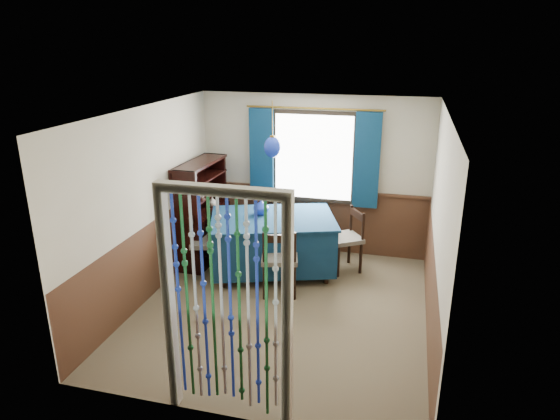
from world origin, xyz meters
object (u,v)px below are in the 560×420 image
(sideboard, at_px, (203,225))
(chair_near, at_px, (280,259))
(vase_table, at_px, (261,207))
(chair_far, at_px, (269,225))
(vase_sideboard, at_px, (212,201))
(chair_left, at_px, (205,242))
(dining_table, at_px, (273,241))
(pendant_lamp, at_px, (272,147))
(bowl_shelf, at_px, (200,196))
(chair_right, at_px, (347,238))

(sideboard, bearing_deg, chair_near, -27.46)
(vase_table, bearing_deg, chair_far, 95.89)
(vase_sideboard, bearing_deg, chair_near, -38.51)
(chair_left, bearing_deg, chair_far, 133.54)
(dining_table, bearing_deg, chair_near, -86.50)
(chair_near, xyz_separation_m, chair_far, (-0.54, 1.39, -0.08))
(dining_table, bearing_deg, vase_table, 138.00)
(chair_near, distance_m, pendant_lamp, 1.54)
(pendant_lamp, distance_m, bowl_shelf, 1.36)
(pendant_lamp, bearing_deg, vase_table, 157.08)
(chair_near, height_order, pendant_lamp, pendant_lamp)
(chair_far, relative_size, sideboard, 0.52)
(vase_sideboard, bearing_deg, vase_table, -21.98)
(chair_far, height_order, pendant_lamp, pendant_lamp)
(pendant_lamp, distance_m, vase_table, 0.94)
(sideboard, xyz_separation_m, vase_sideboard, (0.06, 0.27, 0.31))
(dining_table, height_order, chair_far, dining_table)
(chair_left, xyz_separation_m, sideboard, (-0.25, 0.53, 0.05))
(bowl_shelf, bearing_deg, chair_right, 9.22)
(dining_table, relative_size, bowl_shelf, 10.22)
(bowl_shelf, relative_size, vase_sideboard, 1.15)
(bowl_shelf, bearing_deg, chair_far, 41.48)
(chair_near, distance_m, sideboard, 1.66)
(chair_right, height_order, sideboard, sideboard)
(pendant_lamp, bearing_deg, chair_left, -159.34)
(bowl_shelf, bearing_deg, chair_left, -59.98)
(chair_left, distance_m, chair_right, 2.07)
(chair_left, bearing_deg, chair_right, 93.91)
(dining_table, xyz_separation_m, chair_far, (-0.27, 0.74, -0.06))
(chair_near, distance_m, chair_left, 1.23)
(vase_table, distance_m, bowl_shelf, 0.93)
(chair_far, bearing_deg, dining_table, 83.89)
(chair_left, height_order, vase_table, vase_table)
(chair_right, distance_m, vase_table, 1.34)
(chair_near, relative_size, bowl_shelf, 4.75)
(chair_left, bearing_deg, pendant_lamp, 95.22)
(chair_right, relative_size, vase_table, 4.32)
(chair_near, height_order, chair_left, chair_near)
(chair_left, distance_m, vase_table, 0.95)
(sideboard, height_order, pendant_lamp, pendant_lamp)
(chair_far, xyz_separation_m, vase_table, (0.07, -0.65, 0.53))
(chair_far, height_order, chair_left, chair_left)
(dining_table, bearing_deg, bowl_shelf, 161.44)
(chair_left, xyz_separation_m, chair_right, (1.95, 0.68, -0.01))
(chair_right, bearing_deg, vase_sideboard, 53.60)
(sideboard, bearing_deg, vase_table, -3.30)
(chair_right, height_order, vase_table, vase_table)
(sideboard, bearing_deg, chair_left, -61.91)
(chair_right, bearing_deg, vase_table, 68.34)
(chair_right, height_order, bowl_shelf, bowl_shelf)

